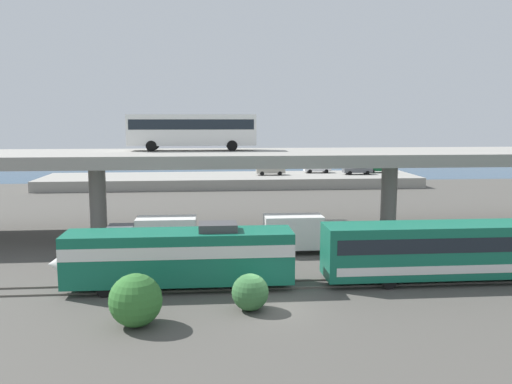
{
  "coord_description": "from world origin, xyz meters",
  "views": [
    {
      "loc": [
        -3.35,
        -28.82,
        10.77
      ],
      "look_at": [
        0.78,
        19.07,
        3.98
      ],
      "focal_mm": 37.29,
      "sensor_mm": 36.0,
      "label": 1
    }
  ],
  "objects_px": {
    "service_truck_west": "(155,235)",
    "parked_car_1": "(358,170)",
    "train_locomotive": "(168,255)",
    "parked_car_2": "(270,170)",
    "parked_car_0": "(317,168)",
    "transit_bus_on_overpass": "(192,129)",
    "parked_car_3": "(379,168)",
    "train_coach_lead": "(490,248)",
    "service_truck_east": "(304,233)"
  },
  "relations": [
    {
      "from": "train_locomotive",
      "to": "parked_car_1",
      "type": "relative_size",
      "value": 3.27
    },
    {
      "from": "service_truck_east",
      "to": "parked_car_3",
      "type": "height_order",
      "value": "parked_car_3"
    },
    {
      "from": "parked_car_0",
      "to": "parked_car_2",
      "type": "xyz_separation_m",
      "value": [
        -8.13,
        -2.79,
        -0.0
      ]
    },
    {
      "from": "transit_bus_on_overpass",
      "to": "parked_car_1",
      "type": "bearing_deg",
      "value": -127.77
    },
    {
      "from": "service_truck_west",
      "to": "train_coach_lead",
      "type": "bearing_deg",
      "value": 160.18
    },
    {
      "from": "train_locomotive",
      "to": "parked_car_2",
      "type": "height_order",
      "value": "train_locomotive"
    },
    {
      "from": "transit_bus_on_overpass",
      "to": "parked_car_0",
      "type": "height_order",
      "value": "transit_bus_on_overpass"
    },
    {
      "from": "train_coach_lead",
      "to": "service_truck_west",
      "type": "height_order",
      "value": "train_coach_lead"
    },
    {
      "from": "service_truck_west",
      "to": "parked_car_3",
      "type": "distance_m",
      "value": 55.56
    },
    {
      "from": "train_coach_lead",
      "to": "parked_car_0",
      "type": "relative_size",
      "value": 5.01
    },
    {
      "from": "train_coach_lead",
      "to": "parked_car_3",
      "type": "bearing_deg",
      "value": -100.31
    },
    {
      "from": "parked_car_0",
      "to": "parked_car_2",
      "type": "distance_m",
      "value": 8.59
    },
    {
      "from": "service_truck_west",
      "to": "parked_car_0",
      "type": "bearing_deg",
      "value": -115.72
    },
    {
      "from": "parked_car_0",
      "to": "parked_car_2",
      "type": "relative_size",
      "value": 0.97
    },
    {
      "from": "transit_bus_on_overpass",
      "to": "parked_car_2",
      "type": "distance_m",
      "value": 35.67
    },
    {
      "from": "transit_bus_on_overpass",
      "to": "service_truck_west",
      "type": "bearing_deg",
      "value": 74.84
    },
    {
      "from": "train_coach_lead",
      "to": "parked_car_2",
      "type": "height_order",
      "value": "train_coach_lead"
    },
    {
      "from": "parked_car_1",
      "to": "service_truck_east",
      "type": "bearing_deg",
      "value": 69.06
    },
    {
      "from": "parked_car_0",
      "to": "parked_car_1",
      "type": "xyz_separation_m",
      "value": [
        6.06,
        -3.06,
        -0.0
      ]
    },
    {
      "from": "parked_car_1",
      "to": "parked_car_3",
      "type": "relative_size",
      "value": 1.07
    },
    {
      "from": "train_locomotive",
      "to": "parked_car_3",
      "type": "relative_size",
      "value": 3.5
    },
    {
      "from": "service_truck_west",
      "to": "service_truck_east",
      "type": "distance_m",
      "value": 11.75
    },
    {
      "from": "train_coach_lead",
      "to": "parked_car_0",
      "type": "height_order",
      "value": "train_coach_lead"
    },
    {
      "from": "service_truck_west",
      "to": "parked_car_3",
      "type": "relative_size",
      "value": 1.57
    },
    {
      "from": "train_locomotive",
      "to": "service_truck_west",
      "type": "height_order",
      "value": "train_locomotive"
    },
    {
      "from": "train_locomotive",
      "to": "service_truck_west",
      "type": "distance_m",
      "value": 8.38
    },
    {
      "from": "parked_car_0",
      "to": "parked_car_3",
      "type": "relative_size",
      "value": 1.02
    },
    {
      "from": "train_locomotive",
      "to": "transit_bus_on_overpass",
      "type": "relative_size",
      "value": 1.27
    },
    {
      "from": "parked_car_3",
      "to": "parked_car_2",
      "type": "bearing_deg",
      "value": 6.82
    },
    {
      "from": "transit_bus_on_overpass",
      "to": "service_truck_east",
      "type": "xyz_separation_m",
      "value": [
        9.09,
        -9.83,
        -8.05
      ]
    },
    {
      "from": "parked_car_0",
      "to": "parked_car_3",
      "type": "bearing_deg",
      "value": -3.11
    },
    {
      "from": "service_truck_west",
      "to": "service_truck_east",
      "type": "relative_size",
      "value": 1.0
    },
    {
      "from": "train_locomotive",
      "to": "train_coach_lead",
      "type": "bearing_deg",
      "value": -180.0
    },
    {
      "from": "service_truck_west",
      "to": "service_truck_east",
      "type": "bearing_deg",
      "value": -180.0
    },
    {
      "from": "service_truck_west",
      "to": "parked_car_2",
      "type": "distance_m",
      "value": 45.08
    },
    {
      "from": "service_truck_east",
      "to": "parked_car_0",
      "type": "distance_m",
      "value": 46.82
    },
    {
      "from": "parked_car_2",
      "to": "service_truck_east",
      "type": "bearing_deg",
      "value": -92.84
    },
    {
      "from": "train_locomotive",
      "to": "parked_car_2",
      "type": "xyz_separation_m",
      "value": [
        12.22,
        51.08,
        0.18
      ]
    },
    {
      "from": "train_locomotive",
      "to": "parked_car_2",
      "type": "relative_size",
      "value": 3.31
    },
    {
      "from": "service_truck_east",
      "to": "service_truck_west",
      "type": "bearing_deg",
      "value": 180.0
    },
    {
      "from": "parked_car_2",
      "to": "parked_car_3",
      "type": "xyz_separation_m",
      "value": [
        18.55,
        2.22,
        0.0
      ]
    },
    {
      "from": "train_coach_lead",
      "to": "service_truck_west",
      "type": "xyz_separation_m",
      "value": [
        -22.73,
        8.19,
        -0.53
      ]
    },
    {
      "from": "parked_car_0",
      "to": "parked_car_3",
      "type": "distance_m",
      "value": 10.44
    },
    {
      "from": "service_truck_east",
      "to": "train_coach_lead",
      "type": "bearing_deg",
      "value": -36.72
    },
    {
      "from": "parked_car_0",
      "to": "parked_car_1",
      "type": "bearing_deg",
      "value": -26.82
    },
    {
      "from": "service_truck_west",
      "to": "parked_car_1",
      "type": "relative_size",
      "value": 1.46
    },
    {
      "from": "parked_car_3",
      "to": "train_coach_lead",
      "type": "bearing_deg",
      "value": 79.69
    },
    {
      "from": "train_locomotive",
      "to": "service_truck_west",
      "type": "relative_size",
      "value": 2.23
    },
    {
      "from": "parked_car_0",
      "to": "parked_car_3",
      "type": "height_order",
      "value": "same"
    },
    {
      "from": "parked_car_1",
      "to": "service_truck_west",
      "type": "bearing_deg",
      "value": 56.63
    }
  ]
}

